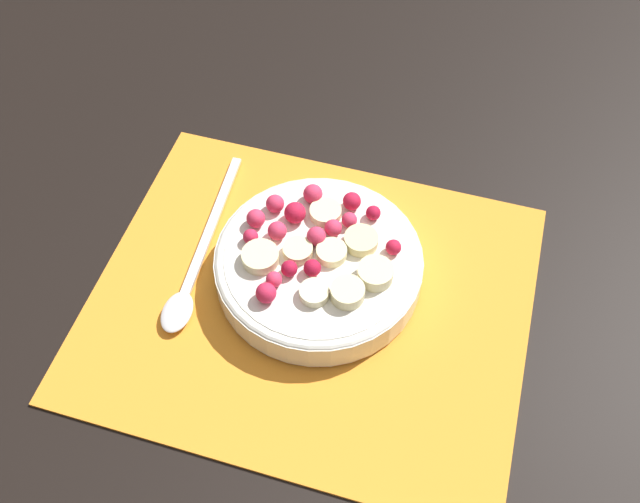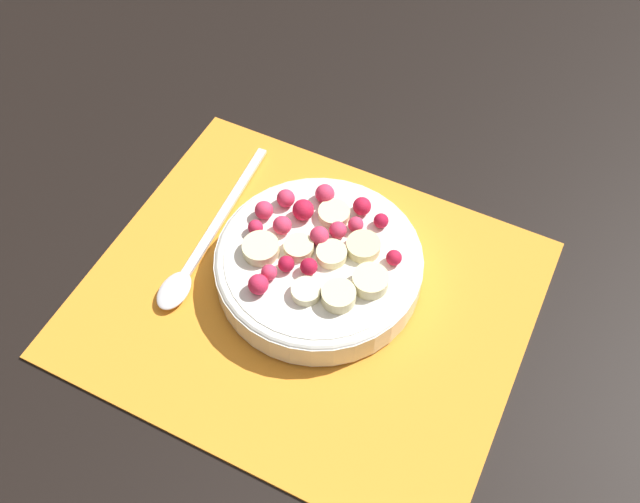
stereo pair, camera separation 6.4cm
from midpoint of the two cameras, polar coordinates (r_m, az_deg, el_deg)
ground_plane at (r=0.66m, az=-3.49°, el=-4.15°), size 3.00×3.00×0.00m
placemat at (r=0.66m, az=-3.51°, el=-4.01°), size 0.40×0.33×0.01m
fruit_bowl at (r=0.66m, az=-2.81°, el=-1.10°), size 0.19×0.19×0.05m
spoon at (r=0.68m, az=-12.87°, el=-2.02°), size 0.03×0.22×0.01m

